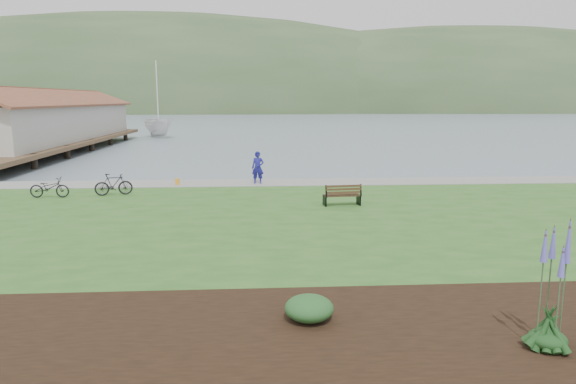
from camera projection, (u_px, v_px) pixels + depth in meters
name	position (u px, v px, depth m)	size (l,w,h in m)	color
ground	(313.00, 223.00, 18.82)	(600.00, 600.00, 0.00)	slate
lawn	(319.00, 232.00, 16.82)	(34.00, 20.00, 0.40)	#2D5E21
shoreline_path	(297.00, 182.00, 25.52)	(34.00, 2.20, 0.03)	gray
garden_bed	(537.00, 327.00, 9.31)	(24.00, 4.40, 0.04)	black
far_hillside	(316.00, 112.00, 187.01)	(580.00, 80.00, 38.00)	#344E2B
pier_pavilion	(47.00, 121.00, 44.13)	(8.00, 36.00, 5.40)	#4C3826
park_bench	(342.00, 195.00, 19.92)	(1.47, 0.72, 0.88)	#322213
person	(258.00, 165.00, 24.92)	(0.69, 0.47, 1.89)	navy
bicycle_a	(49.00, 188.00, 21.59)	(1.64, 0.57, 0.86)	black
bicycle_b	(114.00, 184.00, 22.10)	(1.57, 0.45, 0.95)	black
sailboat	(159.00, 137.00, 61.28)	(10.81, 11.01, 28.50)	silver
pannier	(177.00, 182.00, 24.77)	(0.19, 0.30, 0.32)	orange
echium_0	(552.00, 291.00, 8.31)	(0.62, 0.62, 2.39)	#143715
shrub_0	(309.00, 308.00, 9.52)	(0.92, 0.92, 0.46)	#1E4C21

